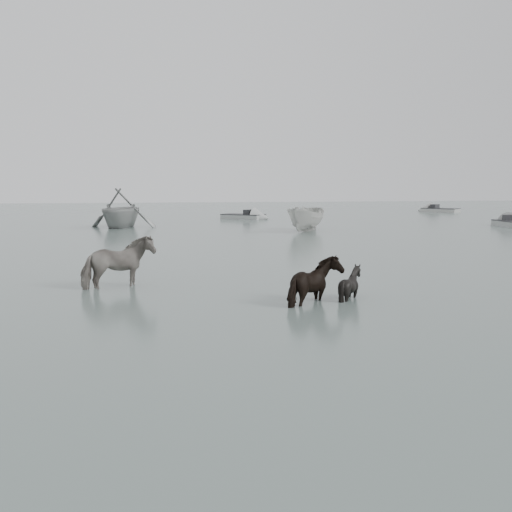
% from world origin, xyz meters
% --- Properties ---
extents(ground, '(140.00, 140.00, 0.00)m').
position_xyz_m(ground, '(0.00, 0.00, 0.00)').
color(ground, '#566761').
rests_on(ground, ground).
extents(pony_pinto, '(2.09, 1.54, 1.61)m').
position_xyz_m(pony_pinto, '(-3.54, 1.69, 0.81)').
color(pony_pinto, black).
rests_on(pony_pinto, ground).
extents(pony_dark, '(1.65, 1.76, 1.42)m').
position_xyz_m(pony_dark, '(1.18, -1.13, 0.71)').
color(pony_dark, black).
rests_on(pony_dark, ground).
extents(pony_black, '(1.15, 1.06, 1.13)m').
position_xyz_m(pony_black, '(2.15, -0.68, 0.56)').
color(pony_black, black).
rests_on(pony_black, ground).
extents(rowboat_trail, '(5.59, 6.03, 2.62)m').
position_xyz_m(rowboat_trail, '(-4.81, 23.18, 1.31)').
color(rowboat_trail, '#999C9A').
rests_on(rowboat_trail, ground).
extents(boat_small, '(3.61, 4.34, 1.61)m').
position_xyz_m(boat_small, '(6.02, 18.39, 0.80)').
color(boat_small, '#B9B9B4').
rests_on(boat_small, ground).
extents(skiff_mid, '(4.54, 4.04, 0.75)m').
position_xyz_m(skiff_mid, '(4.06, 30.42, 0.38)').
color(skiff_mid, '#9EA19E').
rests_on(skiff_mid, ground).
extents(skiff_star, '(4.25, 4.61, 0.75)m').
position_xyz_m(skiff_star, '(24.47, 37.77, 0.38)').
color(skiff_star, '#A7A7A3').
rests_on(skiff_star, ground).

